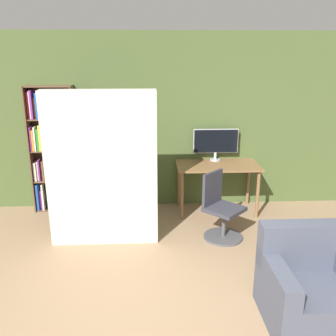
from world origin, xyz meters
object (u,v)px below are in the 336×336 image
at_px(office_chair, 221,213).
at_px(bookshelf, 48,150).
at_px(monitor, 216,142).
at_px(mattress_near, 102,170).
at_px(armchair, 311,288).

distance_m(office_chair, bookshelf, 2.77).
bearing_deg(monitor, bookshelf, -179.90).
relative_size(mattress_near, armchair, 2.32).
distance_m(monitor, bookshelf, 2.58).
distance_m(office_chair, mattress_near, 1.65).
bearing_deg(bookshelf, office_chair, -23.92).
relative_size(monitor, bookshelf, 0.36).
relative_size(bookshelf, armchair, 2.27).
distance_m(mattress_near, armchair, 2.66).
xyz_separation_m(office_chair, armchair, (0.52, -1.65, -0.03)).
bearing_deg(mattress_near, office_chair, 2.88).
height_order(monitor, bookshelf, bookshelf).
bearing_deg(armchair, bookshelf, 137.49).
distance_m(bookshelf, mattress_near, 1.52).
xyz_separation_m(monitor, mattress_near, (-1.62, -1.18, -0.07)).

